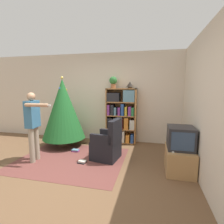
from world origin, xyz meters
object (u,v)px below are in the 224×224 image
(bookshelf, at_px, (121,116))
(potted_plant, at_px, (113,81))
(standing_person, at_px, (33,121))
(armchair, at_px, (108,145))
(christmas_tree, at_px, (63,109))
(television, at_px, (181,138))
(table_lamp, at_px, (130,85))

(bookshelf, distance_m, potted_plant, 1.00)
(bookshelf, bearing_deg, potted_plant, 177.39)
(standing_person, bearing_deg, potted_plant, 136.67)
(armchair, bearing_deg, christmas_tree, -104.31)
(potted_plant, bearing_deg, standing_person, -129.19)
(television, xyz_separation_m, table_lamp, (-1.17, 1.47, 1.01))
(bookshelf, height_order, table_lamp, table_lamp)
(bookshelf, bearing_deg, table_lamp, 2.56)
(television, xyz_separation_m, standing_person, (-3.01, -0.22, 0.22))
(christmas_tree, relative_size, table_lamp, 9.47)
(television, relative_size, armchair, 0.54)
(christmas_tree, bearing_deg, television, -16.64)
(television, xyz_separation_m, armchair, (-1.49, 0.25, -0.35))
(television, bearing_deg, table_lamp, 128.51)
(bookshelf, relative_size, standing_person, 1.05)
(christmas_tree, height_order, table_lamp, christmas_tree)
(standing_person, height_order, potted_plant, potted_plant)
(armchair, bearing_deg, potted_plant, -163.58)
(potted_plant, distance_m, table_lamp, 0.48)
(armchair, height_order, table_lamp, table_lamp)
(television, bearing_deg, bookshelf, 134.01)
(armchair, xyz_separation_m, table_lamp, (0.32, 1.22, 1.36))
(television, height_order, armchair, armchair)
(bookshelf, relative_size, armchair, 1.71)
(table_lamp, bearing_deg, potted_plant, 180.00)
(armchair, xyz_separation_m, standing_person, (-1.52, -0.47, 0.56))
(standing_person, distance_m, potted_plant, 2.34)
(armchair, distance_m, table_lamp, 1.85)
(armchair, relative_size, table_lamp, 4.60)
(christmas_tree, distance_m, table_lamp, 1.94)
(table_lamp, bearing_deg, armchair, -104.92)
(television, relative_size, table_lamp, 2.49)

